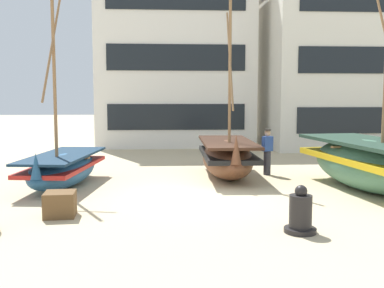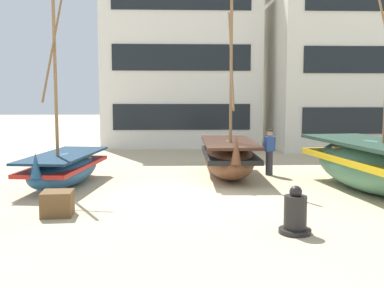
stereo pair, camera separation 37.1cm
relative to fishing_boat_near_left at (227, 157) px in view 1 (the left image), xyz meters
The scene contains 9 objects.
ground_plane 3.36m from the fishing_boat_near_left, 115.09° to the right, with size 120.00×120.00×0.00m, color #CCB78E.
fishing_boat_near_left is the anchor object (origin of this frame).
fishing_boat_centre_large 4.77m from the fishing_boat_near_left, 32.86° to the right, with size 2.83×5.73×6.59m.
fishing_boat_far_right 5.65m from the fishing_boat_near_left, 166.28° to the right, with size 2.18×4.71×6.53m.
fisherman_by_hull 1.58m from the fishing_boat_near_left, 12.92° to the left, with size 0.41×0.33×1.68m.
capstan_winch 6.84m from the fishing_boat_near_left, 85.13° to the right, with size 0.69×0.69×1.02m.
cargo_crate 7.03m from the fishing_boat_near_left, 132.92° to the right, with size 0.72×0.72×0.60m, color brown.
harbor_building_main 12.35m from the fishing_boat_near_left, 97.43° to the left, with size 9.26×5.40×9.90m.
harbor_building_annex 13.71m from the fishing_boat_near_left, 47.30° to the left, with size 10.91×6.35×9.37m.
Camera 1 is at (-0.95, -13.15, 2.87)m, focal length 42.96 mm.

